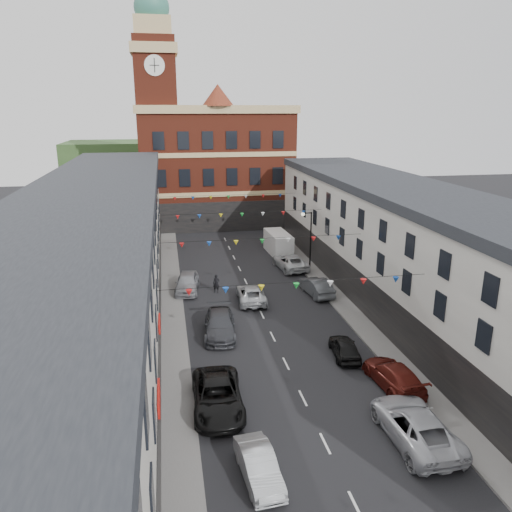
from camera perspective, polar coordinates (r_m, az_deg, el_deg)
ground at (r=35.89m, az=1.92°, el=-9.19°), size 160.00×160.00×0.00m
pavement_left at (r=36.98m, az=-9.38°, el=-8.48°), size 1.80×64.00×0.15m
pavement_right at (r=39.50m, az=11.20°, el=-6.91°), size 1.80×64.00×0.15m
terrace_left at (r=34.49m, az=-17.88°, el=-1.53°), size 8.40×56.00×10.70m
terrace_right at (r=39.10m, az=18.80°, el=-0.30°), size 8.40×56.00×9.70m
civic_building at (r=70.29m, az=-4.67°, el=10.35°), size 20.60×13.30×18.50m
clock_tower at (r=66.60m, az=-11.22°, el=15.63°), size 5.60×5.60×30.00m
distant_hill at (r=94.24m, az=-8.60°, el=9.85°), size 40.00×14.00×10.00m
street_lamp at (r=48.96m, az=6.01°, el=2.62°), size 1.10×0.36×6.00m
car_left_b at (r=23.47m, az=0.31°, el=-22.85°), size 1.76×4.11×1.32m
car_left_c at (r=27.77m, az=-4.42°, el=-15.65°), size 2.81×5.77×1.58m
car_left_d at (r=35.92m, az=-4.15°, el=-7.84°), size 2.68×5.55×1.56m
car_left_e at (r=44.46m, az=-7.87°, el=-3.03°), size 2.57×5.05×1.65m
car_right_b at (r=26.64m, az=17.74°, el=-17.95°), size 2.78×5.91×1.63m
car_right_c at (r=30.76m, az=15.44°, el=-12.98°), size 2.42×5.10×1.44m
car_right_d at (r=33.43m, az=10.10°, el=-10.25°), size 1.94×3.95×1.30m
car_right_e at (r=43.62m, az=6.93°, el=-3.47°), size 2.10×4.74×1.51m
car_right_f at (r=50.35m, az=3.92°, el=-0.66°), size 3.06×5.64×1.50m
moving_car at (r=41.83m, az=-0.53°, el=-4.34°), size 2.56×5.04×1.37m
white_van at (r=55.57m, az=2.56°, el=1.48°), size 2.32×5.48×2.38m
pedestrian at (r=43.91m, az=-4.56°, el=-3.17°), size 0.70×0.57×1.64m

